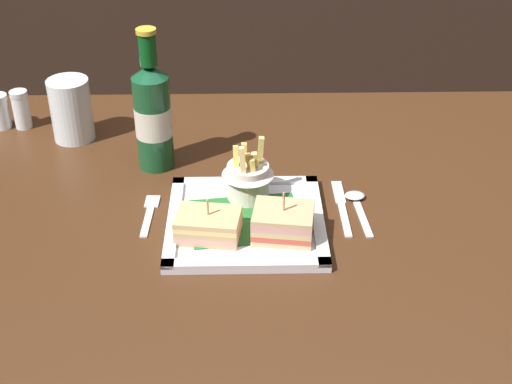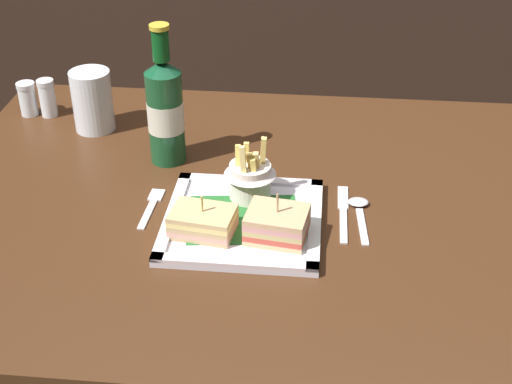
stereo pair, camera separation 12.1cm
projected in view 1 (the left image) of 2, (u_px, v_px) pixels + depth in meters
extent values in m
cube|color=#432614|center=(266.00, 208.00, 1.28)|extent=(1.20, 0.88, 0.04)
cylinder|color=#452317|center=(45.00, 252.00, 1.77)|extent=(0.08, 0.08, 0.69)
cylinder|color=#3C2211|center=(473.00, 247.00, 1.79)|extent=(0.08, 0.08, 0.69)
cube|color=white|center=(246.00, 223.00, 1.20)|extent=(0.26, 0.26, 0.01)
cube|color=#24672A|center=(246.00, 220.00, 1.20)|extent=(0.20, 0.16, 0.00)
cube|color=silver|center=(246.00, 263.00, 1.10)|extent=(0.26, 0.02, 0.01)
cube|color=silver|center=(245.00, 181.00, 1.30)|extent=(0.26, 0.02, 0.01)
cube|color=white|center=(174.00, 219.00, 1.19)|extent=(0.02, 0.26, 0.01)
cube|color=white|center=(318.00, 218.00, 1.20)|extent=(0.02, 0.26, 0.01)
cube|color=tan|center=(209.00, 234.00, 1.16)|extent=(0.11, 0.08, 0.01)
cube|color=#D9A089|center=(209.00, 230.00, 1.15)|extent=(0.11, 0.08, 0.01)
cube|color=tan|center=(208.00, 225.00, 1.15)|extent=(0.11, 0.08, 0.01)
cube|color=#F0D67F|center=(208.00, 221.00, 1.15)|extent=(0.11, 0.08, 0.01)
cube|color=tan|center=(208.00, 217.00, 1.14)|extent=(0.11, 0.08, 0.01)
cylinder|color=tan|center=(208.00, 218.00, 1.14)|extent=(0.00, 0.00, 0.07)
cube|color=tan|center=(283.00, 233.00, 1.16)|extent=(0.10, 0.09, 0.01)
cube|color=#C94D3C|center=(283.00, 228.00, 1.15)|extent=(0.10, 0.09, 0.01)
cube|color=tan|center=(283.00, 223.00, 1.15)|extent=(0.10, 0.09, 0.01)
cube|color=#D89790|center=(283.00, 218.00, 1.14)|extent=(0.10, 0.09, 0.01)
cube|color=tan|center=(283.00, 213.00, 1.14)|extent=(0.10, 0.09, 0.01)
cylinder|color=tan|center=(283.00, 214.00, 1.14)|extent=(0.00, 0.00, 0.08)
cylinder|color=silver|center=(248.00, 182.00, 1.24)|extent=(0.07, 0.07, 0.06)
cone|color=silver|center=(248.00, 167.00, 1.22)|extent=(0.09, 0.09, 0.03)
cube|color=#E5CF65|center=(236.00, 165.00, 1.22)|extent=(0.01, 0.02, 0.07)
cube|color=#E9CB6B|center=(260.00, 156.00, 1.23)|extent=(0.01, 0.02, 0.08)
cube|color=#DEB462|center=(250.00, 169.00, 1.21)|extent=(0.02, 0.01, 0.06)
cube|color=#EAC761|center=(244.00, 162.00, 1.22)|extent=(0.01, 0.01, 0.07)
cube|color=#F1C86E|center=(255.00, 167.00, 1.22)|extent=(0.01, 0.02, 0.06)
cube|color=#D8C05A|center=(253.00, 172.00, 1.21)|extent=(0.01, 0.01, 0.05)
cube|color=#EBD069|center=(254.00, 168.00, 1.22)|extent=(0.01, 0.01, 0.05)
cube|color=#F7DB88|center=(243.00, 168.00, 1.20)|extent=(0.01, 0.01, 0.08)
cylinder|color=#174926|center=(154.00, 123.00, 1.32)|extent=(0.07, 0.07, 0.18)
cone|color=#134B2C|center=(149.00, 71.00, 1.27)|extent=(0.07, 0.07, 0.02)
cylinder|color=#0B481A|center=(147.00, 49.00, 1.25)|extent=(0.03, 0.03, 0.06)
cylinder|color=gold|center=(146.00, 31.00, 1.23)|extent=(0.04, 0.04, 0.01)
cylinder|color=beige|center=(153.00, 121.00, 1.32)|extent=(0.07, 0.07, 0.06)
cylinder|color=silver|center=(71.00, 110.00, 1.43)|extent=(0.08, 0.08, 0.12)
cylinder|color=silver|center=(73.00, 121.00, 1.44)|extent=(0.07, 0.07, 0.08)
cube|color=silver|center=(147.00, 222.00, 1.21)|extent=(0.02, 0.09, 0.00)
cube|color=silver|center=(152.00, 202.00, 1.26)|extent=(0.03, 0.04, 0.00)
cube|color=silver|center=(345.00, 220.00, 1.21)|extent=(0.01, 0.10, 0.00)
cube|color=silver|center=(339.00, 192.00, 1.29)|extent=(0.02, 0.07, 0.00)
cube|color=silver|center=(363.00, 219.00, 1.21)|extent=(0.02, 0.10, 0.00)
ellipsoid|color=silver|center=(355.00, 195.00, 1.27)|extent=(0.04, 0.03, 0.01)
cylinder|color=silver|center=(1.00, 114.00, 1.48)|extent=(0.04, 0.04, 0.06)
cylinder|color=white|center=(2.00, 119.00, 1.49)|extent=(0.03, 0.03, 0.03)
cylinder|color=silver|center=(22.00, 112.00, 1.48)|extent=(0.03, 0.03, 0.07)
cylinder|color=#3B2825|center=(23.00, 118.00, 1.49)|extent=(0.03, 0.03, 0.04)
cylinder|color=silver|center=(18.00, 94.00, 1.46)|extent=(0.04, 0.04, 0.01)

